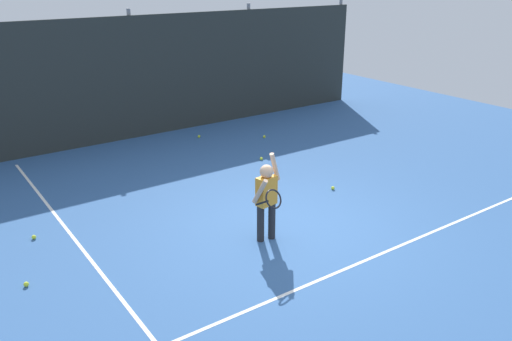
{
  "coord_description": "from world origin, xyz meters",
  "views": [
    {
      "loc": [
        -4.73,
        -5.79,
        3.84
      ],
      "look_at": [
        -0.28,
        0.54,
        0.85
      ],
      "focal_mm": 36.75,
      "sensor_mm": 36.0,
      "label": 1
    }
  ],
  "objects_px": {
    "tennis_ball_0": "(264,137)",
    "tennis_ball_5": "(199,136)",
    "tennis_player": "(267,196)",
    "tennis_ball_2": "(26,284)",
    "tennis_ball_4": "(333,188)",
    "tennis_ball_1": "(34,237)",
    "tennis_ball_3": "(261,159)"
  },
  "relations": [
    {
      "from": "tennis_ball_4",
      "to": "tennis_ball_3",
      "type": "bearing_deg",
      "value": 94.15
    },
    {
      "from": "tennis_player",
      "to": "tennis_ball_5",
      "type": "bearing_deg",
      "value": 62.19
    },
    {
      "from": "tennis_player",
      "to": "tennis_ball_3",
      "type": "relative_size",
      "value": 20.46
    },
    {
      "from": "tennis_ball_3",
      "to": "tennis_ball_5",
      "type": "bearing_deg",
      "value": 98.18
    },
    {
      "from": "tennis_ball_0",
      "to": "tennis_ball_2",
      "type": "height_order",
      "value": "same"
    },
    {
      "from": "tennis_ball_0",
      "to": "tennis_ball_4",
      "type": "height_order",
      "value": "same"
    },
    {
      "from": "tennis_ball_3",
      "to": "tennis_ball_5",
      "type": "height_order",
      "value": "same"
    },
    {
      "from": "tennis_ball_4",
      "to": "tennis_ball_5",
      "type": "height_order",
      "value": "same"
    },
    {
      "from": "tennis_player",
      "to": "tennis_ball_0",
      "type": "bearing_deg",
      "value": 44.97
    },
    {
      "from": "tennis_player",
      "to": "tennis_ball_2",
      "type": "height_order",
      "value": "tennis_player"
    },
    {
      "from": "tennis_ball_1",
      "to": "tennis_ball_4",
      "type": "bearing_deg",
      "value": -13.43
    },
    {
      "from": "tennis_ball_1",
      "to": "tennis_ball_2",
      "type": "relative_size",
      "value": 1.0
    },
    {
      "from": "tennis_ball_1",
      "to": "tennis_ball_5",
      "type": "height_order",
      "value": "same"
    },
    {
      "from": "tennis_ball_4",
      "to": "tennis_ball_5",
      "type": "distance_m",
      "value": 4.27
    },
    {
      "from": "tennis_ball_3",
      "to": "tennis_ball_4",
      "type": "bearing_deg",
      "value": -85.85
    },
    {
      "from": "tennis_ball_3",
      "to": "tennis_ball_4",
      "type": "height_order",
      "value": "same"
    },
    {
      "from": "tennis_ball_3",
      "to": "tennis_ball_1",
      "type": "bearing_deg",
      "value": -169.81
    },
    {
      "from": "tennis_ball_5",
      "to": "tennis_ball_4",
      "type": "bearing_deg",
      "value": -83.78
    },
    {
      "from": "tennis_ball_1",
      "to": "tennis_ball_5",
      "type": "relative_size",
      "value": 1.0
    },
    {
      "from": "tennis_ball_2",
      "to": "tennis_ball_5",
      "type": "distance_m",
      "value": 6.58
    },
    {
      "from": "tennis_ball_0",
      "to": "tennis_ball_4",
      "type": "relative_size",
      "value": 1.0
    },
    {
      "from": "tennis_ball_0",
      "to": "tennis_ball_4",
      "type": "distance_m",
      "value": 3.42
    },
    {
      "from": "tennis_ball_0",
      "to": "tennis_ball_5",
      "type": "distance_m",
      "value": 1.59
    },
    {
      "from": "tennis_ball_1",
      "to": "tennis_player",
      "type": "bearing_deg",
      "value": -35.46
    },
    {
      "from": "tennis_ball_2",
      "to": "tennis_ball_4",
      "type": "bearing_deg",
      "value": 0.76
    },
    {
      "from": "tennis_ball_0",
      "to": "tennis_ball_5",
      "type": "height_order",
      "value": "same"
    },
    {
      "from": "tennis_player",
      "to": "tennis_ball_1",
      "type": "distance_m",
      "value": 3.6
    },
    {
      "from": "tennis_ball_3",
      "to": "tennis_ball_2",
      "type": "bearing_deg",
      "value": -157.85
    },
    {
      "from": "tennis_ball_2",
      "to": "tennis_ball_1",
      "type": "bearing_deg",
      "value": 72.56
    },
    {
      "from": "tennis_ball_0",
      "to": "tennis_ball_1",
      "type": "height_order",
      "value": "same"
    },
    {
      "from": "tennis_player",
      "to": "tennis_ball_4",
      "type": "distance_m",
      "value": 2.42
    },
    {
      "from": "tennis_player",
      "to": "tennis_ball_2",
      "type": "xyz_separation_m",
      "value": [
        -3.28,
        0.78,
        -0.69
      ]
    }
  ]
}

